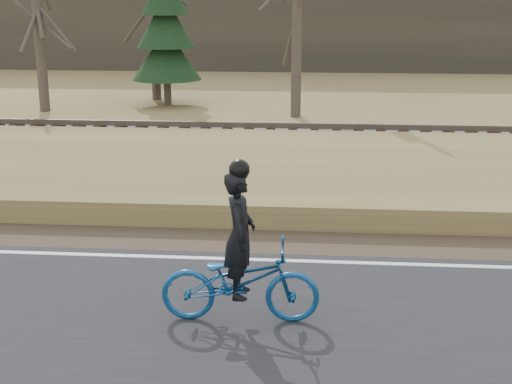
{
  "coord_description": "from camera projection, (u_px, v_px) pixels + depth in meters",
  "views": [
    {
      "loc": [
        -1.79,
        -10.37,
        4.18
      ],
      "look_at": [
        -2.7,
        0.5,
        1.1
      ],
      "focal_mm": 50.0,
      "sensor_mm": 36.0,
      "label": 1
    }
  ],
  "objects": [
    {
      "name": "ballast",
      "position": [
        383.0,
        149.0,
        18.55
      ],
      "size": [
        120.0,
        3.0,
        0.45
      ],
      "primitive_type": "cube",
      "color": "slate",
      "rests_on": "ground"
    },
    {
      "name": "road",
      "position": [
        460.0,
        351.0,
        8.53
      ],
      "size": [
        120.0,
        6.0,
        0.06
      ],
      "primitive_type": "cube",
      "color": "black",
      "rests_on": "ground"
    },
    {
      "name": "treeline_backdrop",
      "position": [
        350.0,
        14.0,
        38.89
      ],
      "size": [
        120.0,
        4.0,
        6.0
      ],
      "primitive_type": "cube",
      "color": "#383328",
      "rests_on": "ground"
    },
    {
      "name": "shoulder",
      "position": [
        418.0,
        246.0,
        12.08
      ],
      "size": [
        120.0,
        1.6,
        0.04
      ],
      "primitive_type": "cube",
      "color": "#473A2B",
      "rests_on": "ground"
    },
    {
      "name": "conifer",
      "position": [
        165.0,
        23.0,
        26.31
      ],
      "size": [
        2.6,
        2.6,
        6.41
      ],
      "color": "#473E34",
      "rests_on": "ground"
    },
    {
      "name": "embankment",
      "position": [
        399.0,
        188.0,
        14.9
      ],
      "size": [
        120.0,
        5.0,
        0.44
      ],
      "primitive_type": "cube",
      "color": "olive",
      "rests_on": "ground"
    },
    {
      "name": "cyclist",
      "position": [
        240.0,
        271.0,
        9.09
      ],
      "size": [
        2.06,
        0.78,
        2.14
      ],
      "rotation": [
        0.0,
        0.0,
        1.6
      ],
      "color": "navy",
      "rests_on": "road"
    },
    {
      "name": "bare_tree_near_left",
      "position": [
        297.0,
        9.0,
        23.6
      ],
      "size": [
        0.36,
        0.36,
        7.25
      ],
      "primitive_type": "cylinder",
      "color": "#473E34",
      "rests_on": "ground"
    },
    {
      "name": "edge_line",
      "position": [
        427.0,
        265.0,
        11.11
      ],
      "size": [
        120.0,
        0.12,
        0.01
      ],
      "primitive_type": "cube",
      "color": "silver",
      "rests_on": "road"
    },
    {
      "name": "bare_tree_far_left",
      "position": [
        37.0,
        10.0,
        24.78
      ],
      "size": [
        0.36,
        0.36,
        7.1
      ],
      "primitive_type": "cylinder",
      "color": "#473E34",
      "rests_on": "ground"
    },
    {
      "name": "ground",
      "position": [
        428.0,
        274.0,
        10.94
      ],
      "size": [
        120.0,
        120.0,
        0.0
      ],
      "primitive_type": "plane",
      "color": "olive",
      "rests_on": "ground"
    },
    {
      "name": "railroad",
      "position": [
        384.0,
        137.0,
        18.46
      ],
      "size": [
        120.0,
        2.4,
        0.29
      ],
      "color": "black",
      "rests_on": "ballast"
    }
  ]
}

